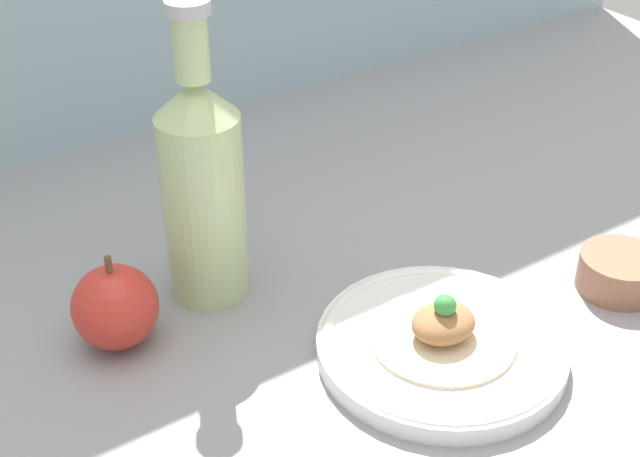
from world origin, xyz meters
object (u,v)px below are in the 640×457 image
(plated_food, at_px, (443,328))
(apple, at_px, (115,307))
(dipping_bowl, at_px, (619,272))
(plate, at_px, (441,344))
(cider_bottle, at_px, (202,184))

(plated_food, xyz_separation_m, apple, (-0.24, 0.18, 0.01))
(plated_food, xyz_separation_m, dipping_bowl, (0.21, -0.02, -0.01))
(dipping_bowl, bearing_deg, plate, 174.58)
(cider_bottle, height_order, apple, cider_bottle)
(apple, height_order, dipping_bowl, apple)
(plate, xyz_separation_m, dipping_bowl, (0.21, -0.02, 0.01))
(plate, relative_size, apple, 2.40)
(plate, relative_size, dipping_bowl, 2.78)
(dipping_bowl, bearing_deg, plated_food, 174.58)
(plate, distance_m, plated_food, 0.02)
(plated_food, relative_size, cider_bottle, 0.45)
(dipping_bowl, bearing_deg, apple, 156.03)
(plate, height_order, plated_food, plated_food)
(plate, relative_size, plated_food, 1.71)
(cider_bottle, xyz_separation_m, apple, (-0.11, -0.03, -0.08))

